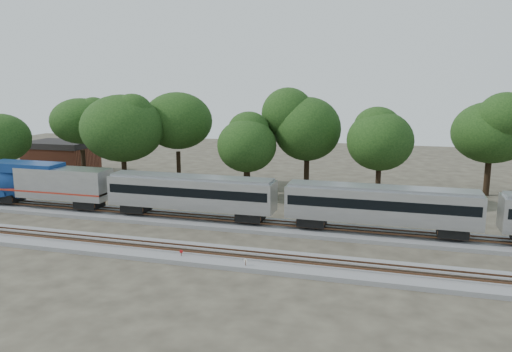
{
  "coord_description": "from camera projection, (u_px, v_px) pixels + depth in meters",
  "views": [
    {
      "loc": [
        18.6,
        -43.03,
        15.42
      ],
      "look_at": [
        4.99,
        5.0,
        5.73
      ],
      "focal_mm": 35.0,
      "sensor_mm": 36.0,
      "label": 1
    }
  ],
  "objects": [
    {
      "name": "tree_3",
      "position": [
        177.0,
        121.0,
        70.99
      ],
      "size": [
        9.78,
        9.78,
        13.78
      ],
      "color": "black",
      "rests_on": "ground"
    },
    {
      "name": "switch_stand_red",
      "position": [
        181.0,
        254.0,
        43.14
      ],
      "size": [
        0.3,
        0.06,
        0.93
      ],
      "rotation": [
        0.0,
        0.0,
        0.04
      ],
      "color": "#512D19",
      "rests_on": "ground"
    },
    {
      "name": "tree_5",
      "position": [
        307.0,
        129.0,
        66.5
      ],
      "size": [
        9.06,
        9.06,
        12.77
      ],
      "color": "black",
      "rests_on": "ground"
    },
    {
      "name": "track_far",
      "position": [
        214.0,
        222.0,
        54.19
      ],
      "size": [
        160.0,
        5.0,
        0.73
      ],
      "color": "slate",
      "rests_on": "ground"
    },
    {
      "name": "tree_2",
      "position": [
        122.0,
        128.0,
        68.04
      ],
      "size": [
        9.0,
        9.0,
        12.69
      ],
      "color": "black",
      "rests_on": "ground"
    },
    {
      "name": "tree_6",
      "position": [
        380.0,
        141.0,
        61.01
      ],
      "size": [
        8.14,
        8.14,
        11.47
      ],
      "color": "black",
      "rests_on": "ground"
    },
    {
      "name": "tree_0",
      "position": [
        0.0,
        138.0,
        70.38
      ],
      "size": [
        7.38,
        7.38,
        10.4
      ],
      "color": "black",
      "rests_on": "ground"
    },
    {
      "name": "tree_4",
      "position": [
        247.0,
        146.0,
        64.08
      ],
      "size": [
        7.16,
        7.16,
        10.1
      ],
      "color": "black",
      "rests_on": "ground"
    },
    {
      "name": "tree_7",
      "position": [
        491.0,
        133.0,
        65.81
      ],
      "size": [
        8.68,
        8.68,
        12.23
      ],
      "color": "black",
      "rests_on": "ground"
    },
    {
      "name": "track_near",
      "position": [
        175.0,
        252.0,
        44.74
      ],
      "size": [
        160.0,
        5.0,
        0.73
      ],
      "color": "slate",
      "rests_on": "ground"
    },
    {
      "name": "tree_1",
      "position": [
        81.0,
        121.0,
        73.37
      ],
      "size": [
        9.54,
        9.54,
        13.45
      ],
      "color": "black",
      "rests_on": "ground"
    },
    {
      "name": "brick_building",
      "position": [
        61.0,
        156.0,
        84.36
      ],
      "size": [
        10.82,
        7.67,
        5.18
      ],
      "rotation": [
        0.0,
        0.0,
        0.01
      ],
      "color": "brown",
      "rests_on": "ground"
    },
    {
      "name": "switch_lever",
      "position": [
        239.0,
        268.0,
        41.13
      ],
      "size": [
        0.55,
        0.4,
        0.3
      ],
      "primitive_type": "cube",
      "rotation": [
        0.0,
        0.0,
        0.21
      ],
      "color": "#512D19",
      "rests_on": "ground"
    },
    {
      "name": "ground",
      "position": [
        193.0,
        240.0,
        48.56
      ],
      "size": [
        160.0,
        160.0,
        0.0
      ],
      "primitive_type": "plane",
      "color": "#383328",
      "rests_on": "ground"
    },
    {
      "name": "switch_stand_white",
      "position": [
        246.0,
        263.0,
        40.87
      ],
      "size": [
        0.31,
        0.09,
        0.98
      ],
      "rotation": [
        0.0,
        0.0,
        -0.2
      ],
      "color": "#512D19",
      "rests_on": "ground"
    },
    {
      "name": "train",
      "position": [
        382.0,
        204.0,
        48.88
      ],
      "size": [
        96.81,
        3.35,
        4.93
      ],
      "color": "silver",
      "rests_on": "ground"
    }
  ]
}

